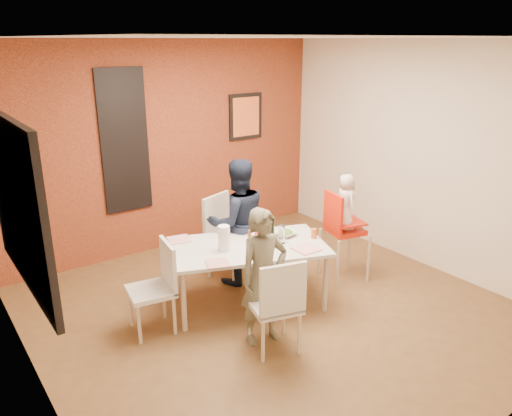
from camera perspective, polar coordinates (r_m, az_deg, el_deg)
ground at (r=5.31m, az=1.94°, el=-11.65°), size 4.50×4.50×0.00m
ceiling at (r=4.58m, az=2.33°, el=18.90°), size 4.50×4.50×0.02m
wall_back at (r=6.64m, az=-9.99°, el=6.85°), size 4.50×0.02×2.70m
wall_front at (r=3.41m, az=26.20°, el=-6.40°), size 4.50×0.02×2.70m
wall_left at (r=3.89m, az=-25.10°, el=-3.22°), size 0.02×4.50×2.70m
wall_right at (r=6.37m, az=18.38°, el=5.68°), size 0.02×4.50×2.70m
brick_accent_wall at (r=6.62m, az=-9.91°, el=6.82°), size 4.50×0.02×2.70m
picture_window_frame at (r=4.02m, az=-25.66°, el=0.41°), size 0.05×1.70×1.30m
picture_window_pane at (r=4.02m, az=-25.45°, el=0.45°), size 0.02×1.55×1.15m
glassblock_strip at (r=6.34m, az=-14.82°, el=7.35°), size 0.55×0.03×1.70m
glassblock_surround at (r=6.34m, az=-14.80°, el=7.34°), size 0.60×0.03×1.76m
art_print_frame at (r=7.15m, az=-1.21°, el=10.41°), size 0.54×0.03×0.64m
art_print_canvas at (r=7.14m, az=-1.14°, el=10.40°), size 0.44×0.01×0.54m
dining_table at (r=5.19m, az=-0.93°, el=-4.88°), size 1.81×1.40×0.66m
chair_near at (r=4.44m, az=2.51°, el=-10.65°), size 0.52×0.52×0.91m
chair_far at (r=5.87m, az=-3.64°, el=-2.70°), size 0.58×0.58×0.97m
chair_left at (r=4.88m, az=-11.11°, el=-8.33°), size 0.47×0.47×0.89m
high_chair at (r=5.80m, az=9.77°, el=-2.21°), size 0.53×0.53×1.06m
child_near at (r=4.55m, az=0.87°, el=-7.88°), size 0.51×0.37×1.29m
child_far at (r=5.63m, az=-2.11°, el=-1.61°), size 0.81×0.70×1.46m
toddler at (r=5.71m, az=10.21°, el=0.72°), size 0.27×0.35×0.64m
plate_near_left at (r=4.77m, az=-4.40°, el=-6.32°), size 0.28×0.28×0.01m
plate_far_mid at (r=5.53m, az=-0.78°, el=-2.62°), size 0.32×0.32×0.01m
plate_near_right at (r=5.09m, az=5.76°, el=-4.67°), size 0.24×0.24×0.01m
plate_far_left at (r=5.36m, az=-8.78°, el=-3.58°), size 0.27×0.27×0.01m
salad_bowl_a at (r=5.14m, az=1.07°, el=-4.11°), size 0.28×0.28×0.05m
salad_bowl_b at (r=5.41m, az=3.44°, el=-2.91°), size 0.26×0.26×0.05m
wine_bottle at (r=5.24m, az=1.72°, el=-2.39°), size 0.07×0.07×0.27m
wine_glass_a at (r=4.89m, az=-0.29°, el=-4.53°), size 0.06×0.06×0.18m
wine_glass_b at (r=5.19m, az=2.95°, el=-2.99°), size 0.07×0.07×0.20m
paper_towel_roll at (r=5.01m, az=-3.69°, el=-3.48°), size 0.12×0.12×0.26m
condiment_red at (r=5.14m, az=0.04°, el=-3.59°), size 0.04×0.04×0.14m
condiment_green at (r=5.24m, az=0.61°, el=-3.11°), size 0.04×0.04×0.14m
condiment_brown at (r=5.23m, az=-0.74°, el=-3.23°), size 0.03×0.03×0.13m
sippy_cup at (r=5.37m, az=6.64°, el=-2.91°), size 0.06×0.06×0.11m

